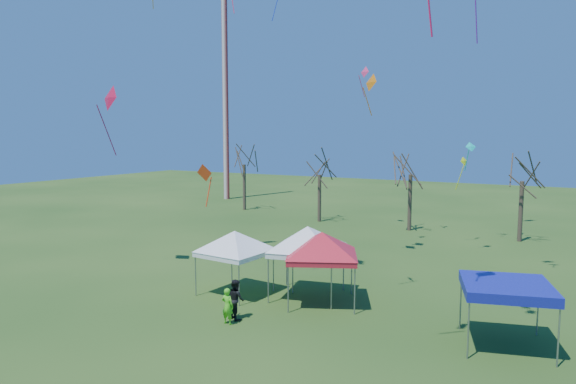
# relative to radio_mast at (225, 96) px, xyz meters

# --- Properties ---
(ground) EXTENTS (140.00, 140.00, 0.00)m
(ground) POSITION_rel_radio_mast_xyz_m (28.00, -34.00, -12.50)
(ground) COLOR #224516
(ground) RESTS_ON ground
(radio_mast) EXTENTS (0.70, 0.70, 25.00)m
(radio_mast) POSITION_rel_radio_mast_xyz_m (0.00, 0.00, 0.00)
(radio_mast) COLOR silver
(radio_mast) RESTS_ON ground
(tree_0) EXTENTS (3.83, 3.83, 8.44)m
(tree_0) POSITION_rel_radio_mast_xyz_m (7.15, -6.62, -6.01)
(tree_0) COLOR #3D2D21
(tree_0) RESTS_ON ground
(tree_1) EXTENTS (3.42, 3.42, 7.54)m
(tree_1) POSITION_rel_radio_mast_xyz_m (17.23, -9.35, -6.71)
(tree_1) COLOR #3D2D21
(tree_1) RESTS_ON ground
(tree_2) EXTENTS (3.71, 3.71, 8.18)m
(tree_2) POSITION_rel_radio_mast_xyz_m (25.63, -9.62, -6.21)
(tree_2) COLOR #3D2D21
(tree_2) RESTS_ON ground
(tree_3) EXTENTS (3.59, 3.59, 7.91)m
(tree_3) POSITION_rel_radio_mast_xyz_m (34.03, -9.96, -6.42)
(tree_3) COLOR #3D2D21
(tree_3) RESTS_ON ground
(tent_white_west) EXTENTS (4.13, 4.13, 3.65)m
(tent_white_west) POSITION_rel_radio_mast_xyz_m (22.93, -30.64, -9.55)
(tent_white_west) COLOR gray
(tent_white_west) RESTS_ON ground
(tent_white_mid) EXTENTS (4.45, 4.45, 4.02)m
(tent_white_mid) POSITION_rel_radio_mast_xyz_m (26.29, -29.31, -9.26)
(tent_white_mid) COLOR gray
(tent_white_mid) RESTS_ON ground
(tent_red) EXTENTS (4.17, 4.17, 3.91)m
(tent_red) POSITION_rel_radio_mast_xyz_m (27.31, -29.84, -9.35)
(tent_red) COLOR gray
(tent_red) RESTS_ON ground
(tent_blue) EXTENTS (3.84, 3.84, 2.44)m
(tent_blue) POSITION_rel_radio_mast_xyz_m (35.43, -31.01, -10.26)
(tent_blue) COLOR gray
(tent_blue) RESTS_ON ground
(person_dark) EXTENTS (1.05, 0.97, 1.72)m
(person_dark) POSITION_rel_radio_mast_xyz_m (25.00, -33.53, -11.64)
(person_dark) COLOR black
(person_dark) RESTS_ON ground
(person_green) EXTENTS (0.57, 0.38, 1.54)m
(person_green) POSITION_rel_radio_mast_xyz_m (25.07, -34.21, -11.73)
(person_green) COLOR #54D522
(person_green) RESTS_ON ground
(kite_14) EXTENTS (1.61, 1.15, 4.03)m
(kite_14) POSITION_rel_radio_mast_xyz_m (14.33, -30.49, -2.59)
(kite_14) COLOR red
(kite_14) RESTS_ON ground
(kite_22) EXTENTS (0.81, 0.88, 2.42)m
(kite_22) POSITION_rel_radio_mast_xyz_m (30.40, -12.97, -6.63)
(kite_22) COLOR #E5FB1A
(kite_22) RESTS_ON ground
(kite_13) EXTENTS (0.98, 0.83, 2.47)m
(kite_13) POSITION_rel_radio_mast_xyz_m (22.03, -11.05, 0.39)
(kite_13) COLOR #F4366E
(kite_13) RESTS_ON ground
(kite_1) EXTENTS (0.94, 0.49, 2.15)m
(kite_1) POSITION_rel_radio_mast_xyz_m (21.29, -30.82, -6.53)
(kite_1) COLOR red
(kite_1) RESTS_ON ground
(kite_19) EXTENTS (0.83, 0.76, 1.91)m
(kite_19) POSITION_rel_radio_mast_xyz_m (31.37, -16.10, -5.46)
(kite_19) COLOR #0DC7BC
(kite_19) RESTS_ON ground
(kite_11) EXTENTS (1.18, 1.03, 2.57)m
(kite_11) POSITION_rel_radio_mast_xyz_m (26.22, -20.85, -1.47)
(kite_11) COLOR orange
(kite_11) RESTS_ON ground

